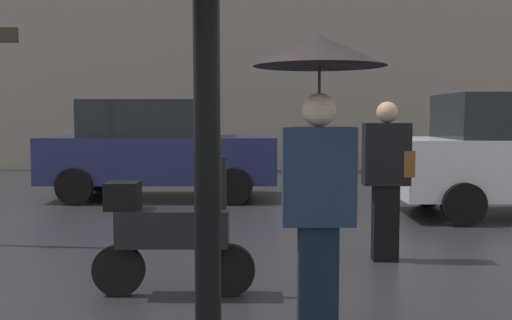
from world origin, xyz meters
name	(u,v)px	position (x,y,z in m)	size (l,w,h in m)	color
pedestrian_with_umbrella	(317,118)	(0.91, 1.53, 1.57)	(0.91, 0.91, 2.12)	black
pedestrian_with_bag	(385,171)	(1.91, 3.81, 0.98)	(0.53, 0.24, 1.74)	black
parked_scooter	(166,234)	(-0.29, 2.57, 0.56)	(1.43, 0.32, 1.23)	black
parked_car_right	(157,148)	(-1.39, 8.60, 0.96)	(4.36, 1.95, 1.88)	#1E234C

